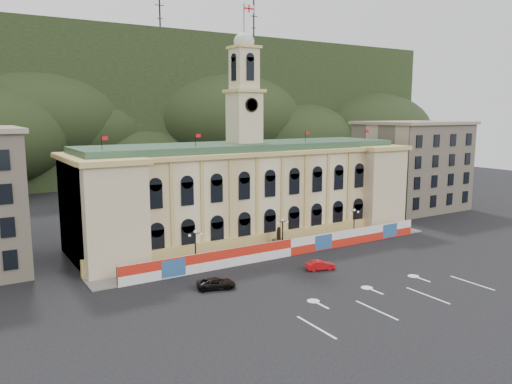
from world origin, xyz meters
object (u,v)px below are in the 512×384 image
lamp_center (283,232)px  black_suv (216,283)px  red_sedan (320,265)px  statue (279,243)px

lamp_center → black_suv: bearing=-151.1°
red_sedan → black_suv: bearing=103.5°
lamp_center → red_sedan: size_ratio=1.26×
lamp_center → black_suv: (-15.30, -8.45, -2.44)m
statue → red_sedan: size_ratio=0.91×
lamp_center → statue: bearing=90.0°
statue → lamp_center: (0.00, -1.00, 1.89)m
lamp_center → red_sedan: lamp_center is taller
statue → red_sedan: (-0.43, -10.32, -0.55)m
black_suv → lamp_center: bearing=-43.0°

